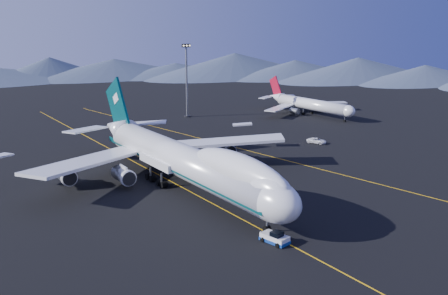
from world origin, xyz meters
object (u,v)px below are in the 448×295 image
second_jet (309,104)px  floodlight_mast (187,80)px  boeing_747 (183,160)px  pushback_tug (275,239)px  service_van (317,141)px

second_jet → floodlight_mast: (-39.23, 20.21, 9.08)m
boeing_747 → pushback_tug: (-1.34, -30.06, -5.21)m
boeing_747 → pushback_tug: 30.54m
service_van → floodlight_mast: 58.01m
service_van → floodlight_mast: bearing=75.2°
service_van → floodlight_mast: (-8.80, 56.04, 12.16)m
floodlight_mast → boeing_747: bearing=-120.2°
boeing_747 → service_van: size_ratio=13.71×
pushback_tug → second_jet: size_ratio=0.11×
pushback_tug → floodlight_mast: (42.06, 99.92, 12.29)m
service_van → floodlight_mast: size_ratio=0.21×
boeing_747 → pushback_tug: boeing_747 is taller
pushback_tug → floodlight_mast: floodlight_mast is taller
floodlight_mast → pushback_tug: bearing=-112.8°
second_jet → service_van: 47.11m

